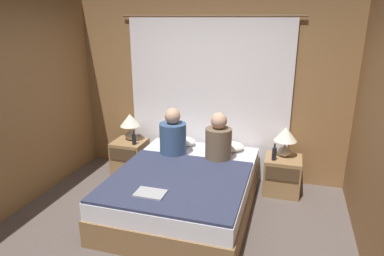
{
  "coord_description": "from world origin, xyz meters",
  "views": [
    {
      "loc": [
        1.15,
        -2.77,
        2.26
      ],
      "look_at": [
        0.0,
        1.09,
        0.95
      ],
      "focal_mm": 32.0,
      "sensor_mm": 36.0,
      "label": 1
    }
  ],
  "objects_px": {
    "lamp_left": "(130,123)",
    "beer_bottle_on_right_stand": "(274,154)",
    "bed": "(185,190)",
    "nightstand_left": "(130,156)",
    "nightstand_right": "(282,175)",
    "pillow_left": "(179,141)",
    "pillow_right": "(227,146)",
    "person_left_in_bed": "(173,136)",
    "beer_bottle_on_left_stand": "(134,139)",
    "person_right_in_bed": "(218,141)",
    "laptop_on_bed": "(150,193)",
    "lamp_right": "(286,137)"
  },
  "relations": [
    {
      "from": "beer_bottle_on_right_stand",
      "to": "lamp_right",
      "type": "bearing_deg",
      "value": 54.21
    },
    {
      "from": "pillow_left",
      "to": "nightstand_right",
      "type": "bearing_deg",
      "value": -2.21
    },
    {
      "from": "person_left_in_bed",
      "to": "laptop_on_bed",
      "type": "xyz_separation_m",
      "value": [
        0.16,
        -1.14,
        -0.22
      ]
    },
    {
      "from": "nightstand_left",
      "to": "pillow_left",
      "type": "bearing_deg",
      "value": 4.21
    },
    {
      "from": "person_left_in_bed",
      "to": "beer_bottle_on_right_stand",
      "type": "bearing_deg",
      "value": 9.1
    },
    {
      "from": "nightstand_right",
      "to": "person_right_in_bed",
      "type": "xyz_separation_m",
      "value": [
        -0.82,
        -0.31,
        0.51
      ]
    },
    {
      "from": "nightstand_left",
      "to": "pillow_right",
      "type": "relative_size",
      "value": 1.03
    },
    {
      "from": "bed",
      "to": "pillow_right",
      "type": "relative_size",
      "value": 4.27
    },
    {
      "from": "lamp_left",
      "to": "person_left_in_bed",
      "type": "height_order",
      "value": "person_left_in_bed"
    },
    {
      "from": "person_right_in_bed",
      "to": "beer_bottle_on_right_stand",
      "type": "height_order",
      "value": "person_right_in_bed"
    },
    {
      "from": "nightstand_left",
      "to": "lamp_left",
      "type": "xyz_separation_m",
      "value": [
        0.0,
        0.07,
        0.51
      ]
    },
    {
      "from": "nightstand_right",
      "to": "pillow_left",
      "type": "xyz_separation_m",
      "value": [
        -1.47,
        0.06,
        0.31
      ]
    },
    {
      "from": "bed",
      "to": "nightstand_left",
      "type": "relative_size",
      "value": 4.16
    },
    {
      "from": "lamp_right",
      "to": "beer_bottle_on_right_stand",
      "type": "relative_size",
      "value": 1.81
    },
    {
      "from": "pillow_right",
      "to": "person_left_in_bed",
      "type": "xyz_separation_m",
      "value": [
        -0.66,
        -0.37,
        0.2
      ]
    },
    {
      "from": "lamp_left",
      "to": "beer_bottle_on_right_stand",
      "type": "xyz_separation_m",
      "value": [
        2.12,
        -0.17,
        -0.18
      ]
    },
    {
      "from": "person_left_in_bed",
      "to": "nightstand_left",
      "type": "bearing_deg",
      "value": 159.05
    },
    {
      "from": "beer_bottle_on_left_stand",
      "to": "laptop_on_bed",
      "type": "bearing_deg",
      "value": -58.23
    },
    {
      "from": "nightstand_right",
      "to": "lamp_left",
      "type": "height_order",
      "value": "lamp_left"
    },
    {
      "from": "bed",
      "to": "nightstand_right",
      "type": "height_order",
      "value": "bed"
    },
    {
      "from": "bed",
      "to": "nightstand_left",
      "type": "distance_m",
      "value": 1.36
    },
    {
      "from": "bed",
      "to": "nightstand_left",
      "type": "xyz_separation_m",
      "value": [
        -1.12,
        0.77,
        0.0
      ]
    },
    {
      "from": "bed",
      "to": "laptop_on_bed",
      "type": "height_order",
      "value": "laptop_on_bed"
    },
    {
      "from": "person_left_in_bed",
      "to": "nightstand_right",
      "type": "bearing_deg",
      "value": 12.25
    },
    {
      "from": "lamp_right",
      "to": "beer_bottle_on_left_stand",
      "type": "xyz_separation_m",
      "value": [
        -2.11,
        -0.17,
        -0.18
      ]
    },
    {
      "from": "lamp_left",
      "to": "beer_bottle_on_left_stand",
      "type": "xyz_separation_m",
      "value": [
        0.13,
        -0.17,
        -0.18
      ]
    },
    {
      "from": "nightstand_right",
      "to": "pillow_left",
      "type": "relative_size",
      "value": 1.03
    },
    {
      "from": "bed",
      "to": "beer_bottle_on_right_stand",
      "type": "distance_m",
      "value": 1.25
    },
    {
      "from": "person_left_in_bed",
      "to": "beer_bottle_on_right_stand",
      "type": "relative_size",
      "value": 2.87
    },
    {
      "from": "nightstand_left",
      "to": "lamp_left",
      "type": "bearing_deg",
      "value": 90.0
    },
    {
      "from": "nightstand_right",
      "to": "beer_bottle_on_right_stand",
      "type": "bearing_deg",
      "value": -140.26
    },
    {
      "from": "person_right_in_bed",
      "to": "beer_bottle_on_left_stand",
      "type": "height_order",
      "value": "person_right_in_bed"
    },
    {
      "from": "lamp_left",
      "to": "nightstand_right",
      "type": "bearing_deg",
      "value": -1.72
    },
    {
      "from": "laptop_on_bed",
      "to": "lamp_left",
      "type": "bearing_deg",
      "value": 122.54
    },
    {
      "from": "bed",
      "to": "person_right_in_bed",
      "type": "height_order",
      "value": "person_right_in_bed"
    },
    {
      "from": "lamp_right",
      "to": "pillow_left",
      "type": "distance_m",
      "value": 1.48
    },
    {
      "from": "lamp_right",
      "to": "pillow_left",
      "type": "bearing_deg",
      "value": -179.59
    },
    {
      "from": "person_left_in_bed",
      "to": "person_right_in_bed",
      "type": "relative_size",
      "value": 1.02
    },
    {
      "from": "bed",
      "to": "lamp_left",
      "type": "distance_m",
      "value": 1.49
    },
    {
      "from": "lamp_left",
      "to": "laptop_on_bed",
      "type": "relative_size",
      "value": 1.3
    },
    {
      "from": "pillow_left",
      "to": "beer_bottle_on_left_stand",
      "type": "relative_size",
      "value": 2.22
    },
    {
      "from": "lamp_left",
      "to": "beer_bottle_on_left_stand",
      "type": "bearing_deg",
      "value": -51.7
    },
    {
      "from": "person_left_in_bed",
      "to": "beer_bottle_on_right_stand",
      "type": "distance_m",
      "value": 1.34
    },
    {
      "from": "nightstand_right",
      "to": "pillow_right",
      "type": "height_order",
      "value": "pillow_right"
    },
    {
      "from": "lamp_right",
      "to": "person_left_in_bed",
      "type": "xyz_separation_m",
      "value": [
        -1.43,
        -0.38,
        0.0
      ]
    },
    {
      "from": "bed",
      "to": "laptop_on_bed",
      "type": "distance_m",
      "value": 0.75
    },
    {
      "from": "beer_bottle_on_left_stand",
      "to": "laptop_on_bed",
      "type": "relative_size",
      "value": 0.7
    },
    {
      "from": "pillow_right",
      "to": "nightstand_left",
      "type": "bearing_deg",
      "value": -177.79
    },
    {
      "from": "beer_bottle_on_left_stand",
      "to": "person_right_in_bed",
      "type": "bearing_deg",
      "value": -9.21
    },
    {
      "from": "beer_bottle_on_right_stand",
      "to": "person_left_in_bed",
      "type": "bearing_deg",
      "value": -170.9
    }
  ]
}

